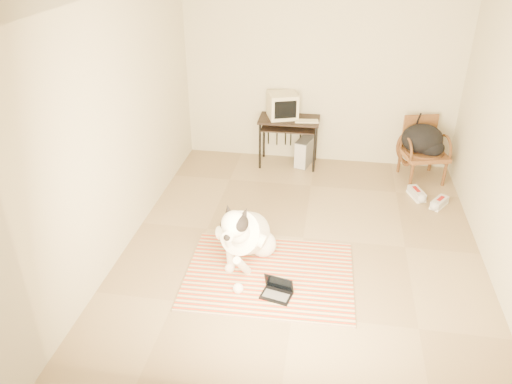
% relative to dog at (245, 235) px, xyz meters
% --- Properties ---
extents(floor, '(4.50, 4.50, 0.00)m').
position_rel_dog_xyz_m(floor, '(0.59, 0.57, -0.35)').
color(floor, '#957D5B').
rests_on(floor, ground).
extents(wall_back, '(4.50, 0.00, 4.50)m').
position_rel_dog_xyz_m(wall_back, '(0.59, 2.82, 1.00)').
color(wall_back, beige).
rests_on(wall_back, floor).
extents(wall_front, '(4.50, 0.00, 4.50)m').
position_rel_dog_xyz_m(wall_front, '(0.59, -1.68, 1.00)').
color(wall_front, beige).
rests_on(wall_front, floor).
extents(wall_left, '(0.00, 4.50, 4.50)m').
position_rel_dog_xyz_m(wall_left, '(-1.41, 0.57, 1.00)').
color(wall_left, beige).
rests_on(wall_left, floor).
extents(wall_right, '(0.00, 4.50, 4.50)m').
position_rel_dog_xyz_m(wall_right, '(2.59, 0.57, 1.00)').
color(wall_right, beige).
rests_on(wall_right, floor).
extents(rug, '(1.80, 1.40, 0.02)m').
position_rel_dog_xyz_m(rug, '(0.29, -0.20, -0.34)').
color(rug, red).
rests_on(rug, floor).
extents(dog, '(0.58, 1.21, 0.86)m').
position_rel_dog_xyz_m(dog, '(0.00, 0.00, 0.00)').
color(dog, white).
rests_on(dog, rug).
extents(laptop, '(0.34, 0.27, 0.21)m').
position_rel_dog_xyz_m(laptop, '(0.41, -0.51, -0.27)').
color(laptop, black).
rests_on(laptop, rug).
extents(computer_desk, '(0.89, 0.50, 0.74)m').
position_rel_dog_xyz_m(computer_desk, '(0.19, 2.53, 0.29)').
color(computer_desk, black).
rests_on(computer_desk, floor).
extents(crt_monitor, '(0.51, 0.50, 0.36)m').
position_rel_dog_xyz_m(crt_monitor, '(0.08, 2.58, 0.57)').
color(crt_monitor, beige).
rests_on(crt_monitor, computer_desk).
extents(desk_keyboard, '(0.35, 0.16, 0.02)m').
position_rel_dog_xyz_m(desk_keyboard, '(0.45, 2.45, 0.40)').
color(desk_keyboard, beige).
rests_on(desk_keyboard, computer_desk).
extents(pc_tower, '(0.30, 0.47, 0.41)m').
position_rel_dog_xyz_m(pc_tower, '(0.44, 2.58, -0.14)').
color(pc_tower, '#525255').
rests_on(pc_tower, floor).
extents(rattan_chair, '(0.70, 0.69, 0.88)m').
position_rel_dog_xyz_m(rattan_chair, '(2.12, 2.42, 0.10)').
color(rattan_chair, brown).
rests_on(rattan_chair, floor).
extents(backpack, '(0.59, 0.47, 0.42)m').
position_rel_dog_xyz_m(backpack, '(2.10, 2.37, 0.25)').
color(backpack, black).
rests_on(backpack, rattan_chair).
extents(sneaker_left, '(0.24, 0.36, 0.12)m').
position_rel_dog_xyz_m(sneaker_left, '(2.02, 1.79, -0.29)').
color(sneaker_left, white).
rests_on(sneaker_left, floor).
extents(sneaker_right, '(0.28, 0.33, 0.11)m').
position_rel_dog_xyz_m(sneaker_right, '(2.29, 1.59, -0.30)').
color(sneaker_right, white).
rests_on(sneaker_right, floor).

